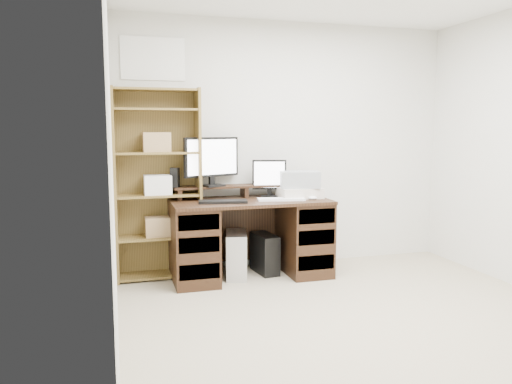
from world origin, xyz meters
name	(u,v)px	position (x,y,z in m)	size (l,w,h in m)	color
room	(389,155)	(0.00, 0.00, 1.25)	(3.54, 4.04, 2.54)	tan
desk	(250,237)	(-0.50, 1.64, 0.39)	(1.50, 0.70, 0.75)	black
riser_shelf	(244,188)	(-0.50, 1.85, 0.84)	(1.40, 0.22, 0.12)	black
monitor_wide	(212,159)	(-0.83, 1.83, 1.13)	(0.57, 0.26, 0.47)	black
monitor_small	(269,177)	(-0.26, 1.78, 0.95)	(0.33, 0.16, 0.37)	black
speaker	(175,177)	(-1.19, 1.84, 0.96)	(0.07, 0.07, 0.19)	black
keyboard_black	(223,202)	(-0.79, 1.51, 0.76)	(0.44, 0.15, 0.02)	black
keyboard_white	(281,199)	(-0.23, 1.52, 0.76)	(0.45, 0.13, 0.02)	white
mouse	(313,198)	(0.08, 1.48, 0.77)	(0.08, 0.06, 0.03)	white
printer	(299,193)	(0.01, 1.64, 0.80)	(0.40, 0.30, 0.10)	beige
basket	(300,179)	(0.01, 1.64, 0.93)	(0.37, 0.27, 0.16)	#91979B
tower_silver	(236,254)	(-0.63, 1.67, 0.22)	(0.19, 0.43, 0.43)	#B5B7BC
tower_black	(265,253)	(-0.33, 1.71, 0.19)	(0.21, 0.40, 0.39)	black
bookshelf	(157,183)	(-1.35, 1.86, 0.92)	(0.80, 0.30, 1.80)	olive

